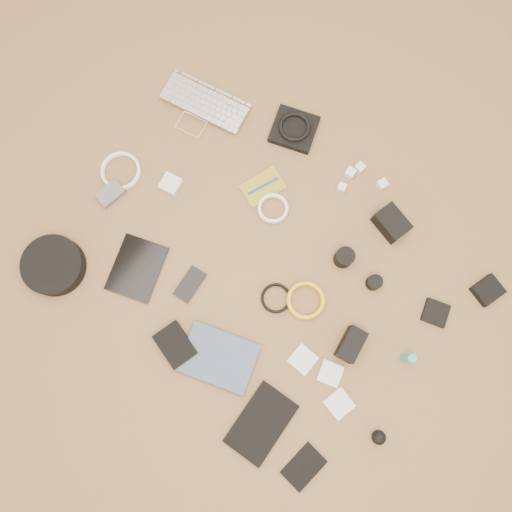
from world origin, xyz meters
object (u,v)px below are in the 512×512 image
Objects in this scene: laptop at (199,113)px; phone at (190,284)px; paperback at (209,384)px; headphone_case at (54,266)px; tablet at (137,268)px; dslr_camera at (391,223)px.

laptop is 0.64m from phone.
headphone_case is at bearing 74.03° from paperback.
paperback is at bearing -59.31° from laptop.
laptop is at bearing 89.69° from tablet.
tablet is 0.47m from paperback.
laptop is 1.55× the size of headphone_case.
dslr_camera is at bearing 49.59° from phone.
headphone_case reaches higher than phone.
headphone_case is (-0.41, -0.24, 0.02)m from phone.
dslr_camera is at bearing -28.77° from paperback.
dslr_camera is at bearing 45.24° from headphone_case.
dslr_camera is (0.81, 0.08, 0.02)m from laptop.
laptop is 2.70× the size of phone.
tablet is at bearing -163.91° from phone.
dslr_camera is 0.56× the size of headphone_case.
laptop is 1.55× the size of tablet.
headphone_case reaches higher than laptop.
laptop is 0.62m from tablet.
tablet is 1.00× the size of headphone_case.
headphone_case is 0.88× the size of paperback.
dslr_camera is 0.91m from tablet.
headphone_case is at bearing -102.61° from laptop.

